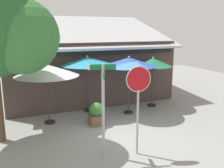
# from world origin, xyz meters

# --- Properties ---
(ground_plane) EXTENTS (28.00, 28.00, 0.10)m
(ground_plane) POSITION_xyz_m (0.00, 0.00, -0.05)
(ground_plane) COLOR gray
(cafe_building) EXTENTS (9.30, 5.73, 4.75)m
(cafe_building) POSITION_xyz_m (0.07, 5.57, 1.73)
(cafe_building) COLOR #473833
(cafe_building) RESTS_ON ground
(street_sign_post) EXTENTS (0.81, 0.75, 2.91)m
(street_sign_post) POSITION_xyz_m (-1.47, -1.65, 1.77)
(street_sign_post) COLOR #A8AAB2
(street_sign_post) RESTS_ON ground
(stop_sign) EXTENTS (0.78, 0.12, 2.83)m
(stop_sign) POSITION_xyz_m (-0.45, -1.96, 1.98)
(stop_sign) COLOR #A8AAB2
(stop_sign) RESTS_ON ground
(patio_umbrella_ivory_left) EXTENTS (2.61, 2.61, 2.58)m
(patio_umbrella_ivory_left) POSITION_xyz_m (-2.59, 1.81, 2.26)
(patio_umbrella_ivory_left) COLOR black
(patio_umbrella_ivory_left) RESTS_ON ground
(patio_umbrella_teal_center) EXTENTS (2.62, 2.62, 2.72)m
(patio_umbrella_teal_center) POSITION_xyz_m (-0.60, 2.67, 2.44)
(patio_umbrella_teal_center) COLOR black
(patio_umbrella_teal_center) RESTS_ON ground
(patio_umbrella_royal_blue_right) EXTENTS (2.43, 2.43, 2.72)m
(patio_umbrella_royal_blue_right) POSITION_xyz_m (1.05, 1.66, 2.43)
(patio_umbrella_royal_blue_right) COLOR black
(patio_umbrella_royal_blue_right) RESTS_ON ground
(patio_umbrella_forest_green_far_right) EXTENTS (1.91, 1.91, 2.56)m
(patio_umbrella_forest_green_far_right) POSITION_xyz_m (2.67, 2.20, 2.26)
(patio_umbrella_forest_green_far_right) COLOR black
(patio_umbrella_forest_green_far_right) RESTS_ON ground
(sidewalk_planter) EXTENTS (0.61, 0.61, 0.95)m
(sidewalk_planter) POSITION_xyz_m (-0.81, 0.89, 0.47)
(sidewalk_planter) COLOR brown
(sidewalk_planter) RESTS_ON ground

